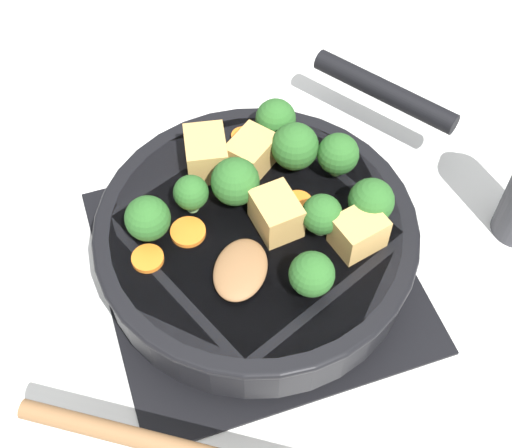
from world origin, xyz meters
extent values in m
plane|color=silver|center=(0.00, 0.00, 0.00)|extent=(2.40, 2.40, 0.00)
cube|color=black|center=(0.00, 0.00, 0.00)|extent=(0.31, 0.31, 0.01)
torus|color=black|center=(0.00, 0.00, 0.02)|extent=(0.24, 0.24, 0.01)
cube|color=black|center=(0.00, 0.00, 0.02)|extent=(0.01, 0.23, 0.01)
cube|color=black|center=(0.00, 0.00, 0.02)|extent=(0.23, 0.01, 0.01)
cylinder|color=black|center=(0.00, 0.00, 0.05)|extent=(0.31, 0.31, 0.06)
cylinder|color=brown|center=(0.00, 0.00, 0.06)|extent=(0.28, 0.28, 0.05)
torus|color=black|center=(0.00, 0.00, 0.08)|extent=(0.31, 0.31, 0.01)
cylinder|color=black|center=(-0.20, -0.14, 0.07)|extent=(0.12, 0.16, 0.02)
ellipsoid|color=brown|center=(0.03, 0.05, 0.09)|extent=(0.08, 0.08, 0.01)
cube|color=tan|center=(-0.02, -0.07, 0.10)|extent=(0.06, 0.06, 0.04)
cube|color=tan|center=(-0.08, 0.05, 0.10)|extent=(0.05, 0.05, 0.04)
cube|color=tan|center=(-0.02, 0.01, 0.10)|extent=(0.04, 0.05, 0.04)
cube|color=tan|center=(0.02, -0.08, 0.10)|extent=(0.05, 0.06, 0.04)
cylinder|color=#709956|center=(-0.05, -0.10, 0.09)|extent=(0.01, 0.01, 0.01)
sphere|color=#285B23|center=(-0.05, -0.10, 0.11)|extent=(0.04, 0.04, 0.04)
cylinder|color=#709956|center=(-0.10, -0.04, 0.09)|extent=(0.01, 0.01, 0.01)
sphere|color=#285B23|center=(-0.10, -0.04, 0.11)|extent=(0.04, 0.04, 0.04)
cylinder|color=#709956|center=(0.05, -0.04, 0.09)|extent=(0.01, 0.01, 0.01)
sphere|color=#285B23|center=(0.05, -0.04, 0.11)|extent=(0.03, 0.03, 0.03)
cylinder|color=#709956|center=(-0.02, 0.08, 0.09)|extent=(0.01, 0.01, 0.01)
sphere|color=#285B23|center=(-0.02, 0.08, 0.11)|extent=(0.04, 0.04, 0.04)
cylinder|color=#709956|center=(0.01, -0.03, 0.09)|extent=(0.01, 0.01, 0.01)
sphere|color=#285B23|center=(0.01, -0.03, 0.11)|extent=(0.05, 0.05, 0.05)
cylinder|color=#709956|center=(-0.06, -0.06, 0.09)|extent=(0.01, 0.01, 0.01)
sphere|color=#285B23|center=(-0.06, -0.06, 0.11)|extent=(0.05, 0.05, 0.05)
cylinder|color=#709956|center=(-0.05, 0.03, 0.09)|extent=(0.01, 0.01, 0.01)
sphere|color=#285B23|center=(-0.05, 0.03, 0.11)|extent=(0.04, 0.04, 0.04)
cylinder|color=#709956|center=(0.10, -0.02, 0.09)|extent=(0.01, 0.01, 0.01)
sphere|color=#285B23|center=(0.10, -0.02, 0.11)|extent=(0.04, 0.04, 0.04)
cylinder|color=#709956|center=(-0.10, 0.03, 0.09)|extent=(0.01, 0.01, 0.01)
sphere|color=#285B23|center=(-0.10, 0.03, 0.11)|extent=(0.04, 0.04, 0.04)
cylinder|color=orange|center=(0.11, 0.01, 0.08)|extent=(0.03, 0.03, 0.01)
cylinder|color=orange|center=(-0.02, -0.11, 0.08)|extent=(0.02, 0.02, 0.01)
cylinder|color=orange|center=(-0.05, -0.01, 0.08)|extent=(0.03, 0.03, 0.01)
cylinder|color=orange|center=(0.06, -0.01, 0.08)|extent=(0.03, 0.03, 0.01)
camera|label=1|loc=(0.13, 0.37, 0.64)|focal=50.00mm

